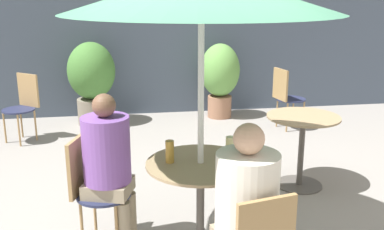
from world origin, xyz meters
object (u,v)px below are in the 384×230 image
at_px(bistro_chair_0, 91,183).
at_px(potted_plant_1, 220,75).
at_px(bistro_chair_2, 24,101).
at_px(seated_person_0, 109,160).
at_px(beer_glass_0, 230,149).
at_px(cafe_table_near, 200,187).
at_px(bistro_chair_3, 286,93).
at_px(seated_person_1, 245,206).
at_px(potted_plant_0, 92,78).
at_px(cafe_table_far, 302,136).
at_px(beer_glass_1, 170,152).

relative_size(bistro_chair_0, potted_plant_1, 0.76).
relative_size(bistro_chair_2, seated_person_0, 0.72).
bearing_deg(beer_glass_0, potted_plant_1, 78.65).
xyz_separation_m(bistro_chair_2, potted_plant_1, (2.83, 0.71, 0.14)).
relative_size(cafe_table_near, bistro_chair_3, 0.90).
relative_size(bistro_chair_3, potted_plant_1, 0.76).
xyz_separation_m(bistro_chair_0, seated_person_1, (0.96, -0.94, 0.20)).
bearing_deg(potted_plant_0, seated_person_0, -84.75).
distance_m(cafe_table_far, beer_glass_0, 1.50).
bearing_deg(seated_person_1, cafe_table_far, -133.97).
xyz_separation_m(seated_person_0, potted_plant_1, (1.65, 3.57, -0.05)).
xyz_separation_m(bistro_chair_0, potted_plant_1, (1.79, 3.52, 0.14)).
bearing_deg(potted_plant_1, cafe_table_far, -84.59).
xyz_separation_m(cafe_table_near, seated_person_1, (0.15, -0.68, 0.17)).
height_order(cafe_table_near, potted_plant_0, potted_plant_0).
bearing_deg(potted_plant_0, potted_plant_1, 1.94).
bearing_deg(seated_person_1, beer_glass_0, -108.47).
bearing_deg(bistro_chair_2, cafe_table_near, -20.85).
height_order(beer_glass_1, potted_plant_1, potted_plant_1).
bearing_deg(seated_person_1, cafe_table_near, -90.00).
xyz_separation_m(potted_plant_0, potted_plant_1, (1.97, 0.07, -0.03)).
relative_size(beer_glass_0, potted_plant_0, 0.15).
bearing_deg(seated_person_0, bistro_chair_2, 40.27).
height_order(beer_glass_0, beer_glass_1, beer_glass_0).
xyz_separation_m(seated_person_1, potted_plant_0, (-1.14, 4.40, -0.03)).
bearing_deg(cafe_table_far, bistro_chair_0, -158.18).
bearing_deg(cafe_table_far, seated_person_0, -155.53).
distance_m(beer_glass_1, potted_plant_1, 3.93).
bearing_deg(potted_plant_1, potted_plant_0, -178.06).
distance_m(seated_person_1, beer_glass_1, 0.82).
bearing_deg(bistro_chair_3, beer_glass_0, 141.25).
height_order(beer_glass_0, potted_plant_0, potted_plant_0).
bearing_deg(seated_person_0, cafe_table_far, -47.77).
bearing_deg(potted_plant_0, cafe_table_far, -49.87).
distance_m(bistro_chair_2, seated_person_0, 3.10).
height_order(bistro_chair_0, potted_plant_0, potted_plant_0).
xyz_separation_m(bistro_chair_3, seated_person_0, (-2.44, -2.78, 0.20)).
bearing_deg(cafe_table_near, cafe_table_far, 41.09).
bearing_deg(potted_plant_1, bistro_chair_0, -116.93).
distance_m(cafe_table_far, bistro_chair_3, 1.99).
bearing_deg(seated_person_0, cafe_table_near, -90.00).
bearing_deg(seated_person_0, bistro_chair_0, 90.00).
bearing_deg(seated_person_1, bistro_chair_3, -126.07).
distance_m(bistro_chair_2, seated_person_1, 4.26).
xyz_separation_m(bistro_chair_3, potted_plant_1, (-0.79, 0.79, 0.14)).
bearing_deg(potted_plant_1, beer_glass_1, -107.79).
distance_m(bistro_chair_3, potted_plant_1, 1.13).
relative_size(bistro_chair_2, potted_plant_1, 0.76).
xyz_separation_m(cafe_table_far, bistro_chair_3, (0.54, 1.92, -0.00)).
height_order(bistro_chair_3, beer_glass_0, beer_glass_0).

